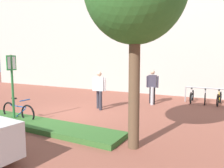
# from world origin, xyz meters

# --- Properties ---
(ground_plane) EXTENTS (60.00, 60.00, 0.00)m
(ground_plane) POSITION_xyz_m (0.00, 0.00, 0.00)
(ground_plane) COLOR brown
(building_facade) EXTENTS (28.00, 1.20, 10.00)m
(building_facade) POSITION_xyz_m (0.00, 7.13, 5.00)
(building_facade) COLOR #B2ADA3
(building_facade) RESTS_ON ground
(planter_strip) EXTENTS (7.00, 1.10, 0.16)m
(planter_strip) POSITION_xyz_m (-0.25, -1.95, 0.08)
(planter_strip) COLOR #336028
(planter_strip) RESTS_ON ground
(parking_sign_post) EXTENTS (0.08, 0.36, 2.41)m
(parking_sign_post) POSITION_xyz_m (-1.04, -1.95, 1.58)
(parking_sign_post) COLOR #2D7238
(parking_sign_post) RESTS_ON ground
(bike_at_sign) EXTENTS (1.68, 0.42, 0.86)m
(bike_at_sign) POSITION_xyz_m (-1.02, -1.79, 0.35)
(bike_at_sign) COLOR black
(bike_at_sign) RESTS_ON ground
(bike_rack_cluster) EXTENTS (2.66, 1.61, 0.83)m
(bike_rack_cluster) POSITION_xyz_m (5.03, 4.91, 0.35)
(bike_rack_cluster) COLOR #99999E
(bike_rack_cluster) RESTS_ON ground
(bollard_steel) EXTENTS (0.16, 0.16, 0.90)m
(bollard_steel) POSITION_xyz_m (2.42, 3.28, 0.45)
(bollard_steel) COLOR #ADADB2
(bollard_steel) RESTS_ON ground
(person_suited_dark) EXTENTS (0.60, 0.35, 1.72)m
(person_suited_dark) POSITION_xyz_m (2.33, 3.57, 0.98)
(person_suited_dark) COLOR black
(person_suited_dark) RESTS_ON ground
(person_shirt_blue) EXTENTS (0.58, 0.38, 1.72)m
(person_shirt_blue) POSITION_xyz_m (0.59, 1.25, 0.98)
(person_shirt_blue) COLOR #2D2D38
(person_shirt_blue) RESTS_ON ground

